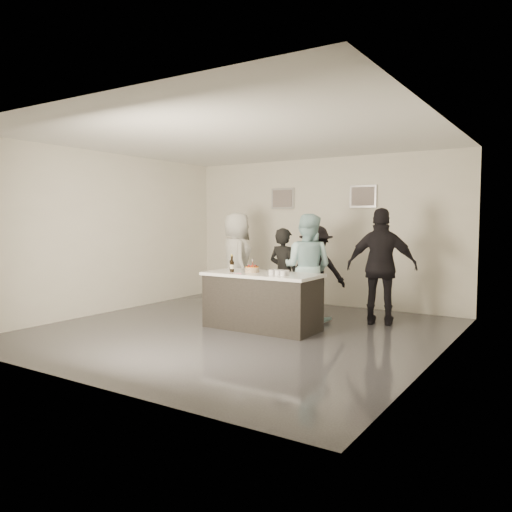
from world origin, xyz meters
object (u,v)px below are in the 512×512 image
person_main_black (284,273)px  person_guest_right (382,266)px  beer_bottle_b (232,264)px  cake (252,270)px  beer_bottle_a (232,263)px  person_guest_back (316,271)px  person_guest_left (237,261)px  bar_counter (262,301)px  person_main_blue (307,268)px

person_main_black → person_guest_right: size_ratio=0.82×
beer_bottle_b → person_main_black: (0.35, 1.07, -0.23)m
beer_bottle_b → person_guest_right: person_guest_right is taller
cake → beer_bottle_a: (-0.42, 0.03, 0.09)m
person_guest_back → person_guest_left: bearing=-14.2°
beer_bottle_a → person_guest_right: (2.11, 1.33, -0.06)m
beer_bottle_a → beer_bottle_b: (0.13, -0.17, 0.00)m
person_guest_right → person_guest_back: 1.31m
bar_counter → person_guest_right: person_guest_right is taller
bar_counter → person_main_blue: bearing=72.6°
person_main_black → person_guest_right: 1.69m
cake → person_guest_right: size_ratio=0.12×
cake → person_guest_right: person_guest_right is taller
beer_bottle_a → person_guest_right: 2.50m
person_main_blue → person_main_black: bearing=-1.2°
bar_counter → beer_bottle_b: bearing=-165.1°
cake → person_main_blue: person_main_blue is taller
beer_bottle_b → person_guest_back: 1.81m
beer_bottle_a → cake: bearing=-3.8°
person_main_black → person_guest_left: 1.34m
person_main_black → person_guest_left: (-1.28, 0.39, 0.14)m
person_main_black → person_main_blue: (0.45, 0.03, 0.12)m
beer_bottle_b → person_main_black: 1.15m
person_main_blue → cake: bearing=57.0°
person_guest_left → person_guest_right: 2.91m
beer_bottle_b → person_guest_right: 2.48m
cake → person_guest_back: bearing=75.4°
cake → person_guest_left: (-1.22, 1.32, 0.01)m
person_guest_right → person_guest_back: person_guest_right is taller
person_main_blue → bar_counter: bearing=66.8°
person_main_blue → person_guest_left: person_guest_left is taller
person_guest_left → person_guest_back: size_ratio=1.15×
bar_counter → beer_bottle_b: size_ratio=7.15×
bar_counter → beer_bottle_a: size_ratio=7.15×
person_main_blue → person_guest_left: 1.76m
bar_counter → person_main_blue: (0.31, 0.98, 0.47)m
bar_counter → beer_bottle_b: beer_bottle_b is taller
bar_counter → person_main_black: size_ratio=1.16×
cake → beer_bottle_a: 0.44m
bar_counter → cake: cake is taller
person_guest_left → person_guest_back: person_guest_left is taller
person_guest_back → person_main_black: bearing=38.6°
person_main_blue → person_guest_back: (-0.10, 0.55, -0.11)m
person_main_black → beer_bottle_b: bearing=79.0°
beer_bottle_a → person_main_blue: person_main_blue is taller
person_main_blue → person_guest_right: (1.18, 0.39, 0.05)m
cake → person_guest_left: person_guest_left is taller
beer_bottle_a → person_guest_back: 1.72m
beer_bottle_b → person_guest_right: size_ratio=0.13×
beer_bottle_a → person_main_blue: size_ratio=0.14×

